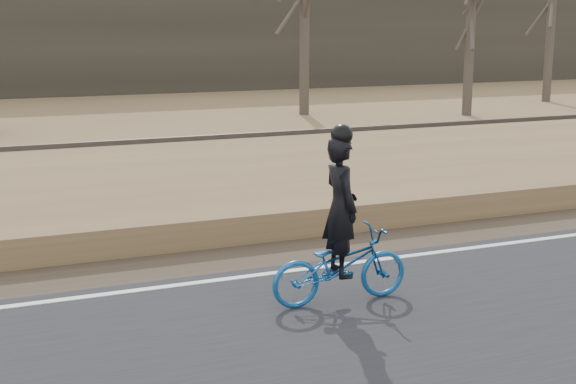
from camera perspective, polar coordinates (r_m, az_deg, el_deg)
name	(u,v)px	position (r m, az deg, el deg)	size (l,w,h in m)	color
ground	(262,284)	(10.65, -1.88, -6.57)	(120.00, 120.00, 0.00)	olive
road	(346,353)	(8.50, 4.17, -11.37)	(120.00, 6.00, 0.06)	black
edge_line	(256,275)	(10.81, -2.26, -5.93)	(120.00, 0.12, 0.01)	silver
shoulder	(233,258)	(11.72, -3.95, -4.73)	(120.00, 1.60, 0.04)	#473A2B
embankment	(179,203)	(14.46, -7.74, -0.75)	(120.00, 5.00, 0.44)	olive
ballast	(135,167)	(18.09, -10.83, 1.76)	(120.00, 3.00, 0.45)	slate
railroad	(134,153)	(18.04, -10.86, 2.71)	(120.00, 2.40, 0.29)	black
treeline_backdrop	(34,29)	(39.61, -17.63, 10.98)	(120.00, 4.00, 6.00)	#383328
cyclist	(340,247)	(9.64, 3.73, -3.92)	(1.75, 0.64, 2.17)	#155192
bare_tree_center	(305,11)	(29.52, 1.18, 12.77)	(0.36, 0.36, 7.49)	#4B4237
bare_tree_right	(471,28)	(30.03, 12.85, 11.30)	(0.36, 0.36, 6.26)	#4B4237
bare_tree_far_right	(552,4)	(36.10, 18.29, 12.59)	(0.36, 0.36, 8.16)	#4B4237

